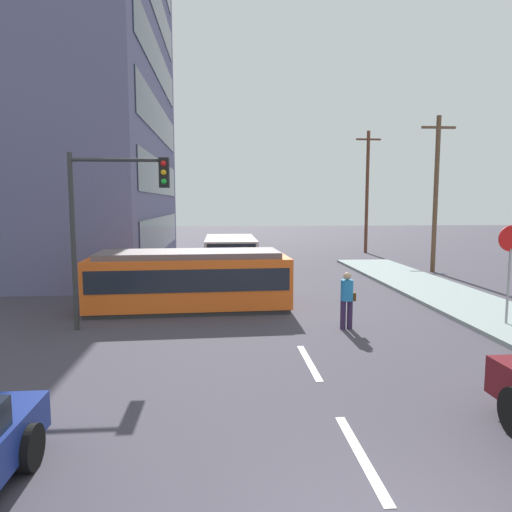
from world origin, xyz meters
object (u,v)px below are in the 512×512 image
Objects in this scene: stop_sign at (510,254)px; utility_pole_far at (367,190)px; streetcar_tram at (190,279)px; utility_pole_mid at (436,192)px; pedestrian_crossing at (347,297)px; traffic_light_mast at (111,207)px; city_bus at (230,253)px.

utility_pole_far reaches higher than stop_sign.
utility_pole_mid is at bearing 32.35° from streetcar_tram.
pedestrian_crossing is 0.58× the size of stop_sign.
utility_pole_far reaches higher than traffic_light_mast.
stop_sign is (4.72, -0.23, 1.25)m from pedestrian_crossing.
utility_pole_mid reaches higher than stop_sign.
pedestrian_crossing is 0.19× the size of utility_pole_far.
city_bus is 1.09× the size of traffic_light_mast.
streetcar_tram is at bearing 50.78° from traffic_light_mast.
city_bus is 0.68× the size of utility_pole_mid.
utility_pole_mid is at bearing -86.44° from utility_pole_far.
utility_pole_far is at bearing 56.13° from streetcar_tram.
utility_pole_far is at bearing 43.12° from city_bus.
utility_pole_mid reaches higher than pedestrian_crossing.
utility_pole_mid is at bearing 75.22° from stop_sign.
city_bus is 11.30m from traffic_light_mast.
city_bus is 11.24m from utility_pole_mid.
stop_sign is at bearing -18.72° from streetcar_tram.
city_bus is (1.57, 7.97, 0.03)m from streetcar_tram.
utility_pole_far is at bearing 83.64° from stop_sign.
streetcar_tram is 0.85× the size of utility_pole_mid.
streetcar_tram reaches higher than city_bus.
utility_pole_far is at bearing 71.05° from pedestrian_crossing.
traffic_light_mast is at bearing 175.70° from pedestrian_crossing.
city_bus is at bearing 106.08° from pedestrian_crossing.
utility_pole_far is at bearing 93.56° from utility_pole_mid.
city_bus is at bearing 179.21° from utility_pole_mid.
pedestrian_crossing is at bearing -4.30° from traffic_light_mast.
traffic_light_mast is at bearing 176.30° from stop_sign.
traffic_light_mast reaches higher than stop_sign.
city_bus is at bearing 78.88° from streetcar_tram.
traffic_light_mast reaches higher than pedestrian_crossing.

